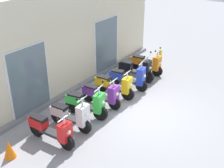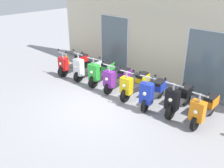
% 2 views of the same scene
% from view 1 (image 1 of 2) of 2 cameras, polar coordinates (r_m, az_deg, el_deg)
% --- Properties ---
extents(ground_plane, '(40.00, 40.00, 0.00)m').
position_cam_1_polar(ground_plane, '(10.13, 5.59, -5.22)').
color(ground_plane, '#939399').
extents(storefront_facade, '(10.63, 0.50, 3.70)m').
position_cam_1_polar(storefront_facade, '(11.02, -8.19, 7.65)').
color(storefront_facade, beige).
rests_on(storefront_facade, ground_plane).
extents(scooter_red, '(0.55, 1.61, 1.13)m').
position_cam_1_polar(scooter_red, '(8.62, -11.53, -8.42)').
color(scooter_red, black).
rests_on(scooter_red, ground_plane).
extents(scooter_white, '(0.54, 1.50, 1.27)m').
position_cam_1_polar(scooter_white, '(9.11, -7.78, -5.83)').
color(scooter_white, black).
rests_on(scooter_white, ground_plane).
extents(scooter_green, '(0.64, 1.53, 1.26)m').
position_cam_1_polar(scooter_green, '(9.62, -4.85, -3.67)').
color(scooter_green, black).
rests_on(scooter_green, ground_plane).
extents(scooter_purple, '(0.57, 1.50, 1.20)m').
position_cam_1_polar(scooter_purple, '(10.19, -2.00, -1.87)').
color(scooter_purple, black).
rests_on(scooter_purple, ground_plane).
extents(scooter_yellow, '(0.57, 1.62, 1.19)m').
position_cam_1_polar(scooter_yellow, '(10.78, 0.43, -0.17)').
color(scooter_yellow, black).
rests_on(scooter_yellow, ground_plane).
extents(scooter_blue, '(0.63, 1.57, 1.28)m').
position_cam_1_polar(scooter_blue, '(11.34, 3.23, 1.31)').
color(scooter_blue, black).
rests_on(scooter_blue, ground_plane).
extents(scooter_black, '(0.63, 1.59, 1.23)m').
position_cam_1_polar(scooter_black, '(12.08, 4.60, 2.81)').
color(scooter_black, black).
rests_on(scooter_black, ground_plane).
extents(scooter_orange, '(0.52, 1.50, 1.20)m').
position_cam_1_polar(scooter_orange, '(12.72, 6.62, 3.93)').
color(scooter_orange, black).
rests_on(scooter_orange, ground_plane).
extents(traffic_cone, '(0.32, 0.32, 0.52)m').
position_cam_1_polar(traffic_cone, '(8.49, -18.97, -11.65)').
color(traffic_cone, orange).
rests_on(traffic_cone, ground_plane).
extents(curb_bollard, '(0.12, 0.12, 0.70)m').
position_cam_1_polar(curb_bollard, '(13.78, 9.14, 5.08)').
color(curb_bollard, yellow).
rests_on(curb_bollard, ground_plane).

